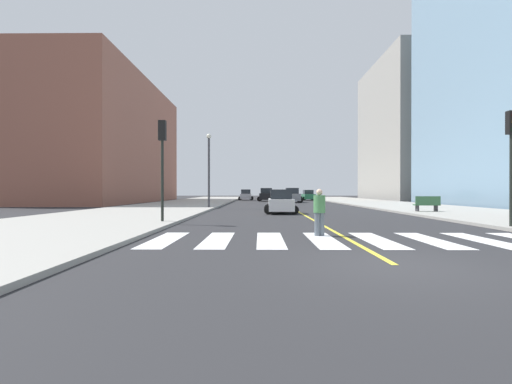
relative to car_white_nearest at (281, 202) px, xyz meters
name	(u,v)px	position (x,y,z in m)	size (l,w,h in m)	color
ground_plane	(395,265)	(1.51, -18.01, -0.82)	(220.00, 220.00, 0.00)	#28282B
sidewalk_kerb_east	(452,211)	(13.71, 1.99, -0.75)	(10.00, 120.00, 0.15)	#9E9B93
sidewalk_kerb_west	(146,211)	(-10.69, 1.99, -0.75)	(10.00, 120.00, 0.15)	#9E9B93
crosswalk_paint	(350,240)	(1.51, -14.01, -0.82)	(13.50, 4.00, 0.01)	silver
lane_divider_paint	(282,203)	(1.51, 21.99, -0.82)	(0.16, 80.00, 0.01)	yellow
parking_garage_concrete	(422,131)	(29.66, 41.67, 12.33)	(18.00, 24.00, 26.30)	#9E9B93
low_rise_brick_west	(97,142)	(-25.64, 25.64, 8.06)	(16.00, 32.00, 17.77)	#8D5343
car_white_nearest	(281,202)	(0.00, 0.00, 0.00)	(2.50, 3.97, 1.76)	silver
car_gray_second	(292,196)	(3.03, 23.92, 0.14)	(2.94, 4.66, 2.07)	slate
car_green_third	(308,195)	(6.86, 34.82, 0.02)	(2.61, 4.09, 1.80)	#236B42
car_silver_fourth	(246,195)	(-3.99, 35.79, 0.06)	(2.65, 4.23, 1.89)	#B7B7BC
car_black_fifth	(267,195)	(-0.48, 29.95, 0.15)	(3.06, 4.76, 2.08)	black
traffic_light_near_corner	(512,145)	(9.26, -10.79, 2.80)	(0.36, 0.41, 4.95)	black
traffic_light_far_corner	(162,151)	(-6.44, -8.41, 2.86)	(0.36, 0.41, 5.05)	black
park_bench	(427,204)	(10.80, 0.04, -0.13)	(1.82, 0.63, 1.12)	#33603D
pedestrian_crossing	(319,210)	(0.67, -12.91, 0.14)	(0.43, 0.43, 1.75)	slate
street_lamp	(209,163)	(-6.26, 6.41, 3.37)	(0.44, 0.44, 6.79)	#38383D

